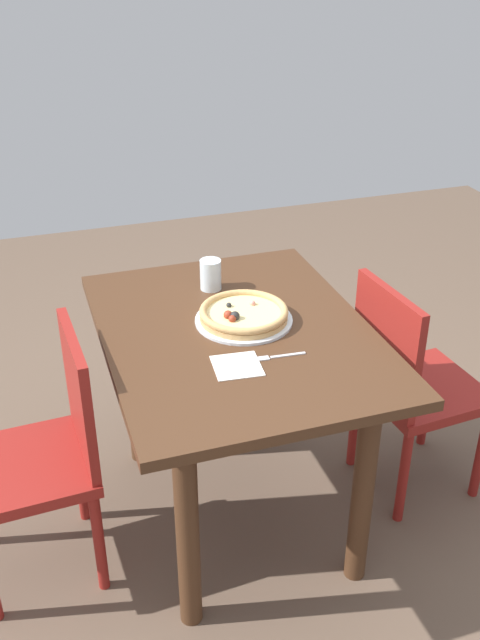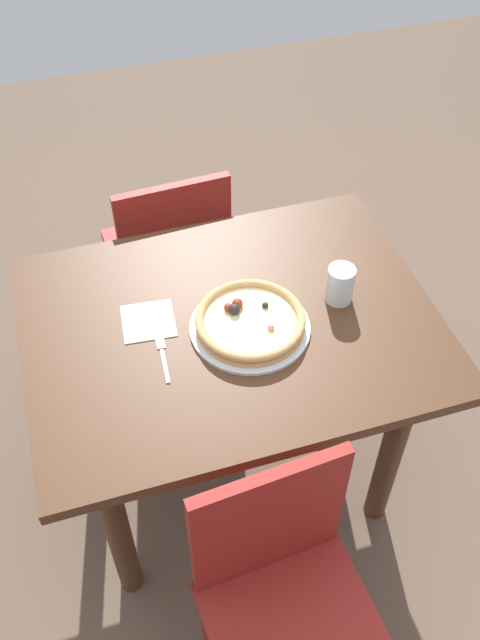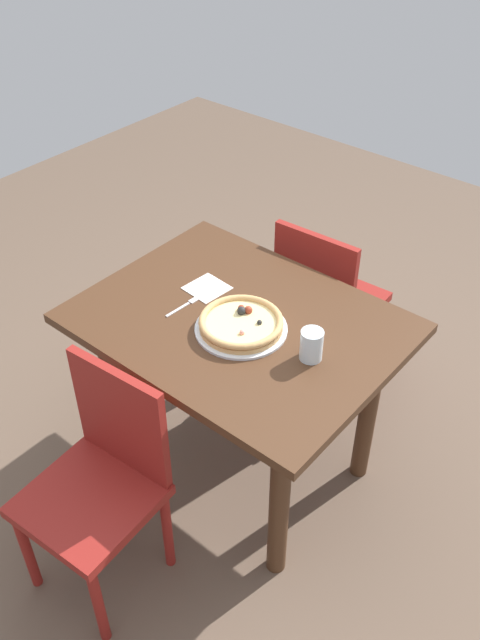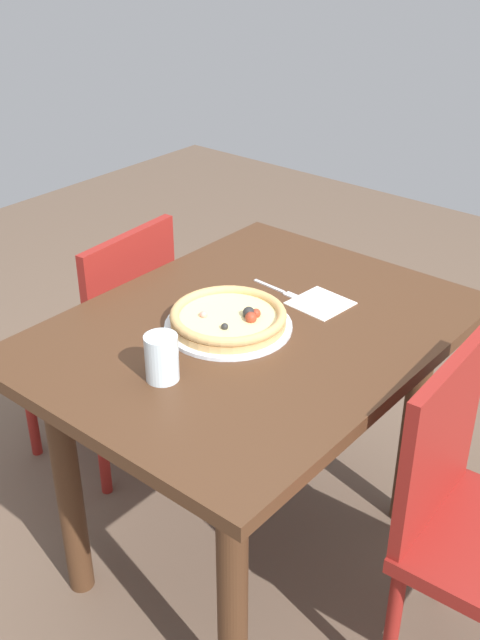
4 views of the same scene
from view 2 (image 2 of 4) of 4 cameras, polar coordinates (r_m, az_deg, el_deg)
name	(u,v)px [view 2 (image 2 of 4)]	position (r m, az deg, el deg)	size (l,w,h in m)	color
ground_plane	(232,470)	(2.48, -0.63, -12.30)	(6.00, 6.00, 0.00)	brown
dining_table	(231,354)	(1.96, -0.78, -2.79)	(1.11, 0.85, 0.77)	#472B19
chair_near	(286,599)	(1.79, 3.79, -22.00)	(0.43, 0.43, 0.86)	maroon
chair_far	(170,256)	(2.51, -5.80, 5.25)	(0.42, 0.42, 0.86)	maroon
plate	(250,327)	(1.84, 0.83, -0.61)	(0.32, 0.32, 0.01)	silver
pizza	(250,321)	(1.82, 0.82, -0.06)	(0.29, 0.29, 0.05)	tan
fork	(163,354)	(1.79, -6.41, -2.77)	(0.03, 0.17, 0.00)	silver
drinking_glass	(340,284)	(1.90, 8.25, 2.93)	(0.08, 0.08, 0.11)	silver
napkin	(148,321)	(1.87, -7.57, -0.08)	(0.14, 0.14, 0.00)	white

